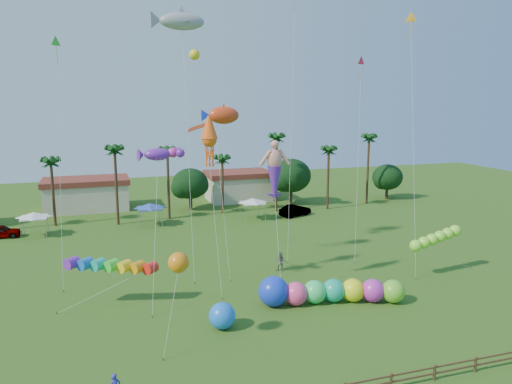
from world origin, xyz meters
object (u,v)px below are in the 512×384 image
object	(u,v)px
car_a	(0,231)
caterpillar_inflatable	(326,291)
spectator_b	(281,262)
car_b	(295,210)
blue_ball	(222,316)

from	to	relation	value
car_a	caterpillar_inflatable	distance (m)	41.74
spectator_b	caterpillar_inflatable	distance (m)	8.60
caterpillar_inflatable	car_b	bearing A→B (deg)	85.44
car_a	blue_ball	bearing A→B (deg)	-146.92
spectator_b	blue_ball	bearing A→B (deg)	-102.13
car_a	car_b	distance (m)	38.44
car_a	car_b	bearing A→B (deg)	-88.99
car_b	spectator_b	distance (m)	23.57
car_a	spectator_b	bearing A→B (deg)	-125.90
car_a	blue_ball	xyz separation A→B (m)	(19.56, -31.99, 0.19)
car_a	spectator_b	distance (m)	35.50
car_b	blue_ball	distance (m)	36.78
caterpillar_inflatable	blue_ball	xyz separation A→B (m)	(-9.25, -1.79, -0.05)
car_b	blue_ball	world-z (taller)	blue_ball
car_a	blue_ball	distance (m)	37.50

